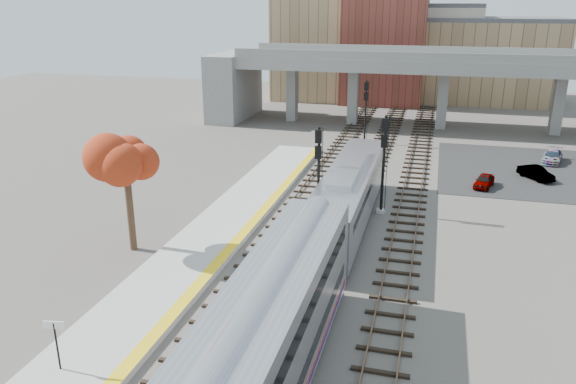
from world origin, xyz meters
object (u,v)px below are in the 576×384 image
at_px(locomotive, 349,194).
at_px(car_b, 536,173).
at_px(signal_mast_mid, 383,166).
at_px(car_c, 552,156).
at_px(car_a, 484,181).
at_px(tree, 126,169).
at_px(signal_mast_far, 365,113).
at_px(signal_mast_near, 318,178).

relative_size(locomotive, car_b, 5.46).
distance_m(locomotive, signal_mast_mid, 3.65).
bearing_deg(car_c, car_a, -109.84).
distance_m(tree, car_c, 41.09).
xyz_separation_m(tree, car_b, (26.79, 22.31, -4.71)).
relative_size(signal_mast_far, car_b, 1.97).
xyz_separation_m(locomotive, tree, (-12.48, -7.71, 3.05)).
distance_m(signal_mast_mid, tree, 17.92).
relative_size(signal_mast_near, car_b, 1.99).
bearing_deg(signal_mast_mid, signal_mast_near, -141.86).
height_order(locomotive, signal_mast_mid, signal_mast_mid).
distance_m(locomotive, signal_mast_far, 24.33).
xyz_separation_m(signal_mast_far, car_a, (11.87, -13.10, -2.79)).
relative_size(locomotive, car_a, 5.96).
relative_size(signal_mast_near, car_a, 2.17).
bearing_deg(signal_mast_near, signal_mast_mid, 38.14).
bearing_deg(car_b, signal_mast_near, -173.07).
xyz_separation_m(tree, car_c, (29.12, 28.60, -4.70)).
bearing_deg(signal_mast_mid, tree, -144.26).
bearing_deg(car_a, tree, -124.07).
xyz_separation_m(signal_mast_mid, car_b, (12.31, 11.89, -3.07)).
distance_m(car_a, car_c, 11.95).
bearing_deg(signal_mast_far, locomotive, -85.04).
bearing_deg(signal_mast_mid, car_a, 47.24).
relative_size(car_b, car_c, 0.86).
bearing_deg(signal_mast_near, car_a, 44.40).
distance_m(locomotive, signal_mast_near, 2.45).
height_order(signal_mast_near, signal_mast_mid, signal_mast_mid).
bearing_deg(car_b, signal_mast_mid, -171.70).
distance_m(locomotive, car_c, 26.76).
height_order(tree, car_a, tree).
xyz_separation_m(locomotive, signal_mast_mid, (2.00, 2.71, 1.41)).
xyz_separation_m(locomotive, car_b, (14.31, 14.60, -1.66)).
xyz_separation_m(signal_mast_near, car_c, (18.74, 21.40, -2.80)).
relative_size(locomotive, signal_mast_mid, 2.60).
bearing_deg(signal_mast_near, car_b, 42.64).
bearing_deg(signal_mast_far, tree, -108.02).
bearing_deg(car_a, car_c, 70.59).
bearing_deg(tree, car_a, 40.23).
height_order(locomotive, signal_mast_near, signal_mast_near).
distance_m(signal_mast_near, car_a, 16.85).
bearing_deg(car_b, car_a, -178.17).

